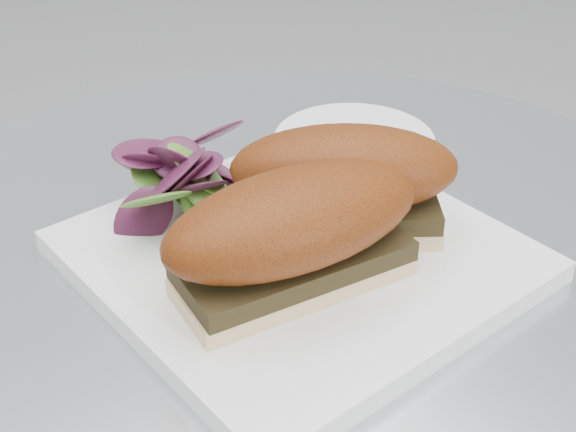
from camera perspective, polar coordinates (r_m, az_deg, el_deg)
name	(u,v)px	position (r m, az deg, el deg)	size (l,w,h in m)	color
plate	(298,256)	(0.56, 0.70, -2.85)	(0.27, 0.27, 0.02)	white
sandwich_left	(294,231)	(0.50, 0.44, -1.07)	(0.18, 0.10, 0.08)	beige
sandwich_right	(344,180)	(0.55, 3.97, 2.58)	(0.17, 0.15, 0.08)	beige
salad	(200,181)	(0.59, -6.28, 2.50)	(0.11, 0.11, 0.05)	#58912F
saucer	(354,143)	(0.71, 4.73, 5.20)	(0.14, 0.14, 0.01)	white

